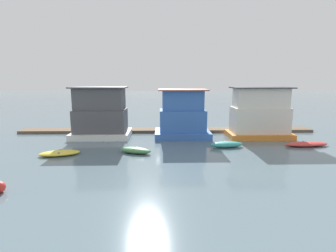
{
  "coord_description": "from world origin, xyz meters",
  "views": [
    {
      "loc": [
        -0.68,
        -27.02,
        6.13
      ],
      "look_at": [
        0.0,
        -1.0,
        1.4
      ],
      "focal_mm": 28.0,
      "sensor_mm": 36.0,
      "label": 1
    }
  ],
  "objects_px": {
    "houseboat_orange": "(260,115)",
    "dinghy_teal": "(226,144)",
    "houseboat_white": "(101,114)",
    "houseboat_blue": "(182,117)",
    "dinghy_yellow": "(60,153)",
    "dinghy_green": "(135,150)",
    "mooring_post_far_left": "(183,127)",
    "dinghy_red": "(307,144)",
    "mooring_post_near_left": "(272,124)"
  },
  "relations": [
    {
      "from": "houseboat_orange",
      "to": "dinghy_teal",
      "type": "height_order",
      "value": "houseboat_orange"
    },
    {
      "from": "houseboat_white",
      "to": "houseboat_blue",
      "type": "relative_size",
      "value": 1.04
    },
    {
      "from": "houseboat_blue",
      "to": "dinghy_yellow",
      "type": "height_order",
      "value": "houseboat_blue"
    },
    {
      "from": "dinghy_yellow",
      "to": "dinghy_green",
      "type": "relative_size",
      "value": 1.15
    },
    {
      "from": "dinghy_green",
      "to": "mooring_post_far_left",
      "type": "bearing_deg",
      "value": 59.41
    },
    {
      "from": "houseboat_white",
      "to": "dinghy_red",
      "type": "height_order",
      "value": "houseboat_white"
    },
    {
      "from": "mooring_post_near_left",
      "to": "dinghy_yellow",
      "type": "bearing_deg",
      "value": -158.26
    },
    {
      "from": "dinghy_yellow",
      "to": "mooring_post_near_left",
      "type": "distance_m",
      "value": 22.37
    },
    {
      "from": "dinghy_teal",
      "to": "mooring_post_far_left",
      "type": "height_order",
      "value": "mooring_post_far_left"
    },
    {
      "from": "houseboat_blue",
      "to": "houseboat_orange",
      "type": "height_order",
      "value": "houseboat_orange"
    },
    {
      "from": "houseboat_blue",
      "to": "dinghy_teal",
      "type": "xyz_separation_m",
      "value": [
        3.65,
        -4.41,
        -1.92
      ]
    },
    {
      "from": "dinghy_teal",
      "to": "mooring_post_far_left",
      "type": "distance_m",
      "value": 7.02
    },
    {
      "from": "mooring_post_near_left",
      "to": "dinghy_green",
      "type": "bearing_deg",
      "value": -151.91
    },
    {
      "from": "dinghy_yellow",
      "to": "dinghy_green",
      "type": "xyz_separation_m",
      "value": [
        6.08,
        0.44,
        0.06
      ]
    },
    {
      "from": "dinghy_red",
      "to": "houseboat_orange",
      "type": "bearing_deg",
      "value": 129.29
    },
    {
      "from": "houseboat_orange",
      "to": "dinghy_yellow",
      "type": "relative_size",
      "value": 1.93
    },
    {
      "from": "dinghy_teal",
      "to": "dinghy_red",
      "type": "bearing_deg",
      "value": 1.74
    },
    {
      "from": "houseboat_orange",
      "to": "dinghy_red",
      "type": "relative_size",
      "value": 1.57
    },
    {
      "from": "houseboat_white",
      "to": "dinghy_green",
      "type": "distance_m",
      "value": 7.8
    },
    {
      "from": "mooring_post_near_left",
      "to": "houseboat_blue",
      "type": "bearing_deg",
      "value": -170.59
    },
    {
      "from": "houseboat_orange",
      "to": "dinghy_teal",
      "type": "bearing_deg",
      "value": -137.74
    },
    {
      "from": "houseboat_white",
      "to": "mooring_post_near_left",
      "type": "xyz_separation_m",
      "value": [
        18.87,
        1.63,
        -1.44
      ]
    },
    {
      "from": "mooring_post_near_left",
      "to": "mooring_post_far_left",
      "type": "bearing_deg",
      "value": 180.0
    },
    {
      "from": "houseboat_blue",
      "to": "mooring_post_near_left",
      "type": "height_order",
      "value": "houseboat_blue"
    },
    {
      "from": "dinghy_green",
      "to": "mooring_post_far_left",
      "type": "xyz_separation_m",
      "value": [
        4.63,
        7.84,
        0.51
      ]
    },
    {
      "from": "houseboat_white",
      "to": "mooring_post_far_left",
      "type": "height_order",
      "value": "houseboat_white"
    },
    {
      "from": "houseboat_blue",
      "to": "dinghy_yellow",
      "type": "xyz_separation_m",
      "value": [
        -10.47,
        -6.58,
        -1.99
      ]
    },
    {
      "from": "dinghy_red",
      "to": "mooring_post_near_left",
      "type": "height_order",
      "value": "mooring_post_near_left"
    },
    {
      "from": "houseboat_orange",
      "to": "dinghy_red",
      "type": "height_order",
      "value": "houseboat_orange"
    },
    {
      "from": "dinghy_green",
      "to": "dinghy_teal",
      "type": "bearing_deg",
      "value": 12.1
    },
    {
      "from": "houseboat_white",
      "to": "houseboat_orange",
      "type": "relative_size",
      "value": 0.92
    },
    {
      "from": "houseboat_orange",
      "to": "mooring_post_far_left",
      "type": "distance_m",
      "value": 8.25
    },
    {
      "from": "dinghy_yellow",
      "to": "dinghy_green",
      "type": "height_order",
      "value": "dinghy_green"
    },
    {
      "from": "dinghy_green",
      "to": "mooring_post_near_left",
      "type": "bearing_deg",
      "value": 28.09
    },
    {
      "from": "mooring_post_far_left",
      "to": "dinghy_green",
      "type": "bearing_deg",
      "value": -120.59
    },
    {
      "from": "houseboat_orange",
      "to": "mooring_post_near_left",
      "type": "xyz_separation_m",
      "value": [
        2.25,
        2.12,
        -1.4
      ]
    },
    {
      "from": "houseboat_white",
      "to": "dinghy_green",
      "type": "height_order",
      "value": "houseboat_white"
    },
    {
      "from": "houseboat_blue",
      "to": "mooring_post_near_left",
      "type": "xyz_separation_m",
      "value": [
        10.29,
        1.71,
        -1.19
      ]
    },
    {
      "from": "houseboat_white",
      "to": "dinghy_red",
      "type": "relative_size",
      "value": 1.45
    },
    {
      "from": "houseboat_orange",
      "to": "dinghy_red",
      "type": "xyz_separation_m",
      "value": [
        3.08,
        -3.77,
        -2.2
      ]
    },
    {
      "from": "houseboat_blue",
      "to": "dinghy_red",
      "type": "height_order",
      "value": "houseboat_blue"
    },
    {
      "from": "dinghy_green",
      "to": "mooring_post_far_left",
      "type": "distance_m",
      "value": 9.12
    },
    {
      "from": "dinghy_teal",
      "to": "mooring_post_near_left",
      "type": "distance_m",
      "value": 9.06
    },
    {
      "from": "dinghy_green",
      "to": "houseboat_orange",
      "type": "bearing_deg",
      "value": 24.69
    },
    {
      "from": "houseboat_white",
      "to": "dinghy_yellow",
      "type": "height_order",
      "value": "houseboat_white"
    },
    {
      "from": "dinghy_red",
      "to": "mooring_post_near_left",
      "type": "xyz_separation_m",
      "value": [
        -0.84,
        5.89,
        0.8
      ]
    },
    {
      "from": "houseboat_orange",
      "to": "mooring_post_near_left",
      "type": "bearing_deg",
      "value": 43.33
    },
    {
      "from": "dinghy_green",
      "to": "mooring_post_far_left",
      "type": "height_order",
      "value": "mooring_post_far_left"
    },
    {
      "from": "dinghy_green",
      "to": "houseboat_blue",
      "type": "bearing_deg",
      "value": 54.37
    },
    {
      "from": "houseboat_blue",
      "to": "dinghy_teal",
      "type": "height_order",
      "value": "houseboat_blue"
    }
  ]
}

